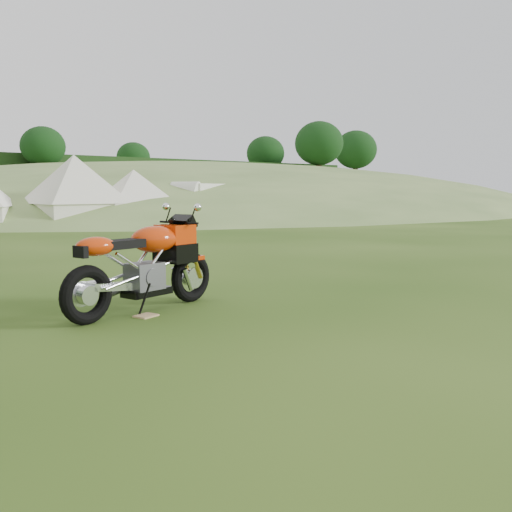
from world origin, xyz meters
TOP-DOWN VIEW (x-y plane):
  - ground at (0.00, 0.00)m, footprint 120.00×120.00m
  - hillside at (24.00, 40.00)m, footprint 80.00×64.00m
  - hedgerow at (24.00, 40.00)m, footprint 36.00×1.20m
  - sport_motorcycle at (-0.40, 1.92)m, footprint 2.35×1.12m
  - plywood_board at (-0.50, 1.66)m, footprint 0.31×0.28m
  - tent_mid at (5.30, 19.41)m, footprint 3.55×3.55m
  - tent_right at (7.91, 19.15)m, footprint 3.07×3.07m
  - caravan at (12.13, 19.72)m, footprint 4.48×3.18m

SIDE VIEW (x-z plane):
  - ground at x=0.00m, z-range 0.00..0.00m
  - hillside at x=24.00m, z-range -4.00..4.00m
  - hedgerow at x=24.00m, z-range -4.30..4.30m
  - plywood_board at x=-0.50m, z-range 0.00..0.02m
  - sport_motorcycle at x=-0.40m, z-range 0.00..1.37m
  - caravan at x=12.13m, z-range 0.00..1.92m
  - tent_right at x=7.91m, z-range 0.00..2.53m
  - tent_mid at x=5.30m, z-range 0.00..2.87m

